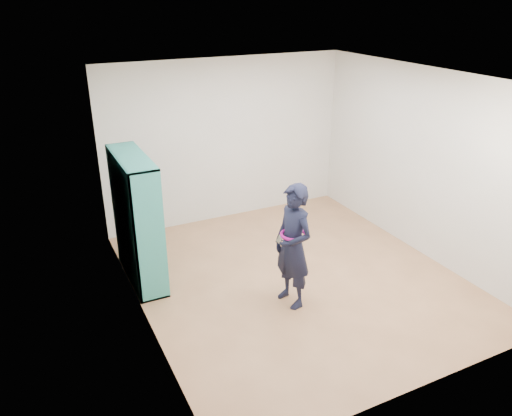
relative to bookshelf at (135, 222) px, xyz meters
name	(u,v)px	position (x,y,z in m)	size (l,w,h in m)	color
floor	(295,278)	(1.84, -0.93, -0.82)	(4.50, 4.50, 0.00)	#976844
ceiling	(303,78)	(1.84, -0.93, 1.78)	(4.50, 4.50, 0.00)	white
wall_left	(136,217)	(-0.16, -0.93, 0.48)	(0.02, 4.50, 2.60)	silver
wall_right	(423,164)	(3.84, -0.93, 0.48)	(0.02, 4.50, 2.60)	silver
wall_back	(227,141)	(1.84, 1.32, 0.48)	(4.00, 0.02, 2.60)	silver
wall_front	(434,272)	(1.84, -3.18, 0.48)	(4.00, 0.02, 2.60)	silver
bookshelf	(135,222)	(0.00, 0.00, 0.00)	(0.37, 1.26, 1.68)	teal
person	(293,246)	(1.51, -1.38, -0.05)	(0.45, 0.61, 1.53)	black
smartphone	(280,239)	(1.36, -1.32, 0.05)	(0.04, 0.10, 0.13)	silver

